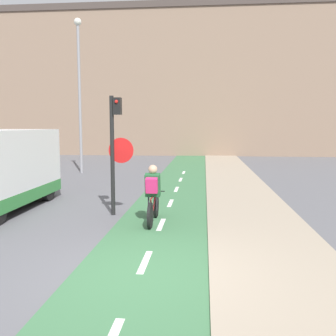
% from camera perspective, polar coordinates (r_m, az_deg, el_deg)
% --- Properties ---
extents(ground_plane, '(120.00, 120.00, 0.00)m').
position_cam_1_polar(ground_plane, '(6.33, -4.26, -15.84)').
color(ground_plane, '#5B5B60').
extents(bike_lane, '(2.23, 60.00, 0.02)m').
position_cam_1_polar(bike_lane, '(6.34, -4.25, -15.73)').
color(bike_lane, '#3D7047').
rests_on(bike_lane, ground_plane).
extents(sidewalk_strip, '(2.40, 60.00, 0.05)m').
position_cam_1_polar(sidewalk_strip, '(6.38, 17.54, -15.74)').
color(sidewalk_strip, gray).
rests_on(sidewalk_strip, ground_plane).
extents(building_row_background, '(60.00, 5.20, 11.77)m').
position_cam_1_polar(building_row_background, '(31.96, 3.76, 12.82)').
color(building_row_background, '#89705B').
rests_on(building_row_background, ground_plane).
extents(traffic_light_pole, '(0.67, 0.25, 3.17)m').
position_cam_1_polar(traffic_light_pole, '(10.00, -8.04, 3.93)').
color(traffic_light_pole, black).
rests_on(traffic_light_pole, ground_plane).
extents(street_lamp_far, '(0.36, 0.36, 7.57)m').
position_cam_1_polar(street_lamp_far, '(19.45, -13.37, 12.75)').
color(street_lamp_far, gray).
rests_on(street_lamp_far, ground_plane).
extents(cyclist_near, '(0.46, 1.71, 1.45)m').
position_cam_1_polar(cyclist_near, '(9.17, -2.32, -4.20)').
color(cyclist_near, black).
rests_on(cyclist_near, ground_plane).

